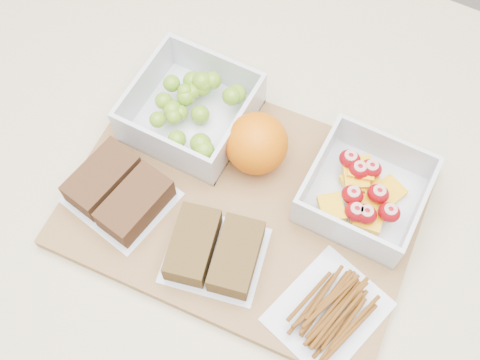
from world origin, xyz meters
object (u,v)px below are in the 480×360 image
(fruit_container, at_px, (364,192))
(grape_container, at_px, (193,109))
(sandwich_bag_left, at_px, (119,192))
(sandwich_bag_center, at_px, (215,251))
(pretzel_bag, at_px, (329,309))
(cutting_board, at_px, (243,205))
(orange, at_px, (257,143))

(fruit_container, bearing_deg, grape_container, 178.68)
(sandwich_bag_left, bearing_deg, fruit_container, 27.10)
(sandwich_bag_left, bearing_deg, sandwich_bag_center, -5.14)
(fruit_container, bearing_deg, sandwich_bag_center, -130.18)
(sandwich_bag_center, distance_m, pretzel_bag, 0.15)
(sandwich_bag_left, xyz_separation_m, pretzel_bag, (0.29, -0.01, -0.00))
(grape_container, height_order, pretzel_bag, grape_container)
(pretzel_bag, bearing_deg, sandwich_bag_left, 177.62)
(cutting_board, relative_size, grape_container, 2.89)
(grape_container, relative_size, pretzel_bag, 0.98)
(fruit_container, relative_size, orange, 1.72)
(cutting_board, height_order, pretzel_bag, pretzel_bag)
(grape_container, xyz_separation_m, pretzel_bag, (0.26, -0.15, -0.01))
(cutting_board, height_order, orange, orange)
(orange, distance_m, pretzel_bag, 0.22)
(fruit_container, relative_size, pretzel_bag, 0.91)
(orange, distance_m, sandwich_bag_left, 0.18)
(sandwich_bag_center, bearing_deg, cutting_board, 91.61)
(cutting_board, distance_m, orange, 0.08)
(fruit_container, distance_m, sandwich_bag_left, 0.30)
(cutting_board, bearing_deg, pretzel_bag, -30.95)
(fruit_container, height_order, pretzel_bag, fruit_container)
(orange, bearing_deg, fruit_container, 3.49)
(fruit_container, relative_size, sandwich_bag_center, 1.02)
(grape_container, relative_size, fruit_container, 1.07)
(cutting_board, xyz_separation_m, fruit_container, (0.13, 0.07, 0.03))
(sandwich_bag_left, bearing_deg, grape_container, 80.24)
(cutting_board, xyz_separation_m, pretzel_bag, (0.15, -0.08, 0.02))
(sandwich_bag_left, distance_m, pretzel_bag, 0.29)
(orange, xyz_separation_m, sandwich_bag_left, (-0.12, -0.13, -0.02))
(grape_container, distance_m, sandwich_bag_left, 0.14)
(orange, bearing_deg, grape_container, 171.82)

